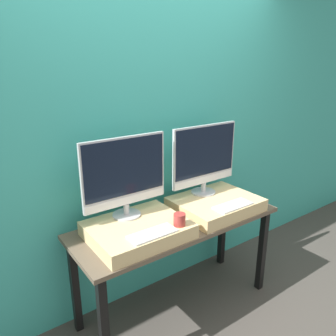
% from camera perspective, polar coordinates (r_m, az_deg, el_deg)
% --- Properties ---
extents(ground_plane, '(12.00, 12.00, 0.00)m').
position_cam_1_polar(ground_plane, '(2.65, 5.70, -26.14)').
color(ground_plane, '#423D38').
extents(wall_back, '(8.00, 0.04, 2.60)m').
position_cam_1_polar(wall_back, '(2.48, -3.37, 5.39)').
color(wall_back, teal).
rests_on(wall_back, ground_plane).
extents(workbench, '(1.54, 0.58, 0.75)m').
position_cam_1_polar(workbench, '(2.43, 1.58, -11.09)').
color(workbench, brown).
rests_on(workbench, ground_plane).
extents(wooden_riser_left, '(0.62, 0.50, 0.09)m').
position_cam_1_polar(wooden_riser_left, '(2.17, -5.29, -10.69)').
color(wooden_riser_left, '#D6B77F').
rests_on(wooden_riser_left, workbench).
extents(monitor_left, '(0.60, 0.19, 0.55)m').
position_cam_1_polar(monitor_left, '(2.15, -7.49, -1.13)').
color(monitor_left, '#B2B2B7').
rests_on(monitor_left, wooden_riser_left).
extents(keyboard_left, '(0.30, 0.12, 0.01)m').
position_cam_1_polar(keyboard_left, '(2.01, -2.70, -11.34)').
color(keyboard_left, silver).
rests_on(keyboard_left, wooden_riser_left).
extents(mug, '(0.08, 0.08, 0.08)m').
position_cam_1_polar(mug, '(2.10, 2.01, -8.97)').
color(mug, '#9E332D').
rests_on(mug, wooden_riser_left).
extents(wooden_riser_right, '(0.62, 0.50, 0.09)m').
position_cam_1_polar(wooden_riser_right, '(2.55, 8.27, -6.24)').
color(wooden_riser_right, '#D6B77F').
rests_on(wooden_riser_right, workbench).
extents(monitor_right, '(0.60, 0.19, 0.55)m').
position_cam_1_polar(monitor_right, '(2.53, 6.40, 1.88)').
color(monitor_right, '#B2B2B7').
rests_on(monitor_right, wooden_riser_right).
extents(keyboard_right, '(0.30, 0.12, 0.01)m').
position_cam_1_polar(keyboard_right, '(2.42, 11.25, -6.42)').
color(keyboard_right, silver).
rests_on(keyboard_right, wooden_riser_right).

